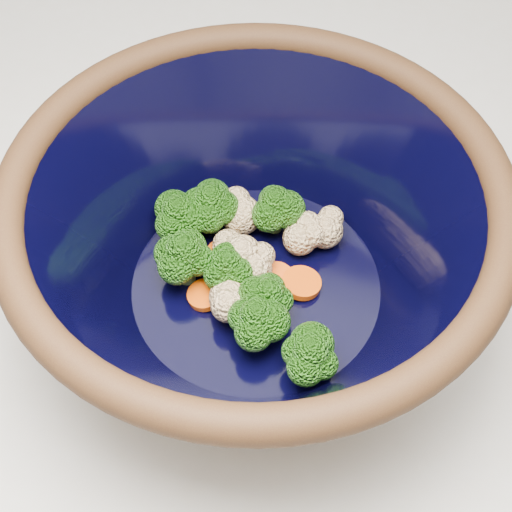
# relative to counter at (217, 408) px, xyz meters

# --- Properties ---
(ground) EXTENTS (3.00, 3.00, 0.00)m
(ground) POSITION_rel_counter_xyz_m (0.00, 0.00, -0.45)
(ground) COLOR #9E7A54
(ground) RESTS_ON ground
(counter) EXTENTS (1.20, 1.20, 0.90)m
(counter) POSITION_rel_counter_xyz_m (0.00, 0.00, 0.00)
(counter) COLOR beige
(counter) RESTS_ON ground
(mixing_bowl) EXTENTS (0.43, 0.43, 0.16)m
(mixing_bowl) POSITION_rel_counter_xyz_m (0.08, -0.09, 0.54)
(mixing_bowl) COLOR black
(mixing_bowl) RESTS_ON counter
(vegetable_pile) EXTENTS (0.18, 0.17, 0.06)m
(vegetable_pile) POSITION_rel_counter_xyz_m (0.07, -0.08, 0.51)
(vegetable_pile) COLOR #608442
(vegetable_pile) RESTS_ON mixing_bowl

